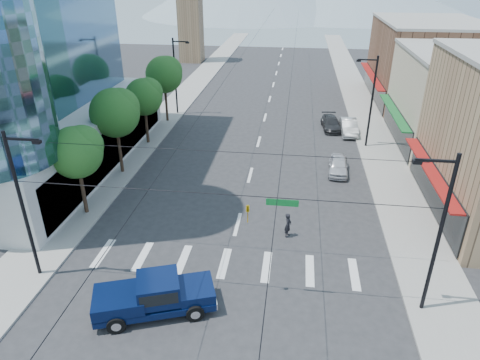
# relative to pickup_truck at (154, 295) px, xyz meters

# --- Properties ---
(ground) EXTENTS (160.00, 160.00, 0.00)m
(ground) POSITION_rel_pickup_truck_xyz_m (3.11, 2.98, -1.10)
(ground) COLOR #28282B
(ground) RESTS_ON ground
(sidewalk_left) EXTENTS (4.00, 120.00, 0.15)m
(sidewalk_left) POSITION_rel_pickup_truck_xyz_m (-8.89, 42.98, -1.03)
(sidewalk_left) COLOR gray
(sidewalk_left) RESTS_ON ground
(sidewalk_right) EXTENTS (4.00, 120.00, 0.15)m
(sidewalk_right) POSITION_rel_pickup_truck_xyz_m (15.11, 42.98, -1.03)
(sidewalk_right) COLOR gray
(sidewalk_right) RESTS_ON ground
(shop_mid) EXTENTS (12.00, 14.00, 9.00)m
(shop_mid) POSITION_rel_pickup_truck_xyz_m (23.11, 26.98, 3.40)
(shop_mid) COLOR tan
(shop_mid) RESTS_ON ground
(shop_far) EXTENTS (12.00, 18.00, 10.00)m
(shop_far) POSITION_rel_pickup_truck_xyz_m (23.11, 42.98, 3.90)
(shop_far) COLOR brown
(shop_far) RESTS_ON ground
(clock_tower) EXTENTS (4.80, 4.80, 20.40)m
(clock_tower) POSITION_rel_pickup_truck_xyz_m (-13.39, 64.98, 9.54)
(clock_tower) COLOR #8C6B4C
(clock_tower) RESTS_ON ground
(tree_near) EXTENTS (3.65, 3.64, 6.71)m
(tree_near) POSITION_rel_pickup_truck_xyz_m (-7.96, 9.08, 3.89)
(tree_near) COLOR black
(tree_near) RESTS_ON ground
(tree_midnear) EXTENTS (4.09, 4.09, 7.52)m
(tree_midnear) POSITION_rel_pickup_truck_xyz_m (-7.96, 16.08, 4.49)
(tree_midnear) COLOR black
(tree_midnear) RESTS_ON ground
(tree_midfar) EXTENTS (3.65, 3.64, 6.71)m
(tree_midfar) POSITION_rel_pickup_truck_xyz_m (-7.96, 23.08, 3.89)
(tree_midfar) COLOR black
(tree_midfar) RESTS_ON ground
(tree_far) EXTENTS (4.09, 4.09, 7.52)m
(tree_far) POSITION_rel_pickup_truck_xyz_m (-7.96, 30.08, 4.49)
(tree_far) COLOR black
(tree_far) RESTS_ON ground
(signal_rig) EXTENTS (21.80, 0.20, 9.00)m
(signal_rig) POSITION_rel_pickup_truck_xyz_m (3.31, 1.98, 3.54)
(signal_rig) COLOR black
(signal_rig) RESTS_ON ground
(lamp_pole_nw) EXTENTS (2.00, 0.25, 9.00)m
(lamp_pole_nw) POSITION_rel_pickup_truck_xyz_m (-7.55, 32.98, 3.84)
(lamp_pole_nw) COLOR black
(lamp_pole_nw) RESTS_ON ground
(lamp_pole_ne) EXTENTS (2.00, 0.25, 9.00)m
(lamp_pole_ne) POSITION_rel_pickup_truck_xyz_m (13.78, 24.98, 3.84)
(lamp_pole_ne) COLOR black
(lamp_pole_ne) RESTS_ON ground
(pickup_truck) EXTENTS (6.61, 4.16, 2.12)m
(pickup_truck) POSITION_rel_pickup_truck_xyz_m (0.00, 0.00, 0.00)
(pickup_truck) COLOR #08153D
(pickup_truck) RESTS_ON ground
(pedestrian) EXTENTS (0.56, 0.71, 1.73)m
(pedestrian) POSITION_rel_pickup_truck_xyz_m (6.65, 7.98, -0.24)
(pedestrian) COLOR black
(pedestrian) RESTS_ON ground
(parked_car_near) EXTENTS (1.98, 4.27, 1.42)m
(parked_car_near) POSITION_rel_pickup_truck_xyz_m (10.71, 18.53, -0.40)
(parked_car_near) COLOR silver
(parked_car_near) RESTS_ON ground
(parked_car_mid) EXTENTS (1.80, 4.78, 1.56)m
(parked_car_mid) POSITION_rel_pickup_truck_xyz_m (12.51, 28.67, -0.32)
(parked_car_mid) COLOR #B9B9B9
(parked_car_mid) RESTS_ON ground
(parked_car_far) EXTENTS (2.30, 4.79, 1.35)m
(parked_car_far) POSITION_rel_pickup_truck_xyz_m (10.71, 29.87, -0.43)
(parked_car_far) COLOR #28282A
(parked_car_far) RESTS_ON ground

